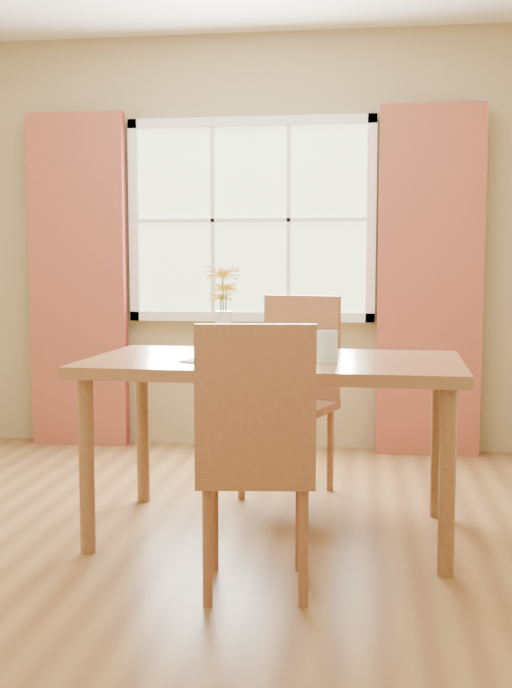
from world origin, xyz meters
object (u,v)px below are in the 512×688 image
Objects in this scene: dining_table at (274,377)px; croissant_sandwich at (251,343)px; flower_vase at (223,301)px; water_glass at (327,348)px; chair_far at (294,385)px; chair_near at (256,448)px.

dining_table is 8.40× the size of croissant_sandwich.
flower_vase is (-0.17, 0.29, 0.17)m from croissant_sandwich.
water_glass is at bearing -33.51° from croissant_sandwich.
water_glass is (0.33, -0.03, -0.01)m from croissant_sandwich.
chair_far is 0.91m from water_glass.
water_glass is at bearing -25.54° from dining_table.
chair_near reaches higher than water_glass.
chair_near is 2.48× the size of flower_vase.
flower_vase is (-0.50, 0.32, 0.18)m from water_glass.
chair_near is 0.70m from water_glass.
chair_near is at bearing -111.50° from water_glass.
chair_far is (0.02, 1.41, 0.02)m from chair_near.
croissant_sandwich reaches higher than dining_table.
chair_near is at bearing -71.50° from chair_far.
croissant_sandwich is at bearing -79.23° from chair_far.
chair_near is 1.41m from chair_far.
flower_vase reaches higher than water_glass.
croissant_sandwich is (-0.10, 0.61, 0.32)m from chair_near.
dining_table is 12.31× the size of water_glass.
dining_table is 4.11× the size of flower_vase.
water_glass is (0.24, -0.13, 0.15)m from dining_table.
chair_far is at bearing 52.71° from croissant_sandwich.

